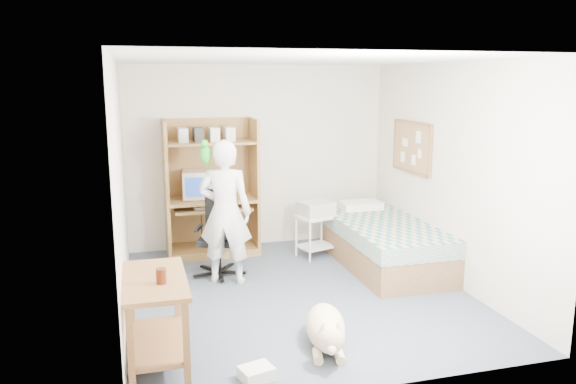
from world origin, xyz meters
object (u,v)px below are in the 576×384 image
Objects in this scene: bed at (384,243)px; printer_cart at (316,229)px; office_chair at (220,245)px; side_desk at (156,308)px; dog at (326,328)px; person at (225,212)px; computer_hutch at (211,193)px.

printer_cart is (-0.71, 0.58, 0.08)m from bed.
bed is 2.05m from office_chair.
side_desk reaches higher than dog.
person reaches higher than printer_cart.
side_desk is at bearing -169.12° from dog.
printer_cart is at bearing 87.51° from dog.
bed is 2.36m from dog.
office_chair is at bearing 119.58° from dog.
side_desk is at bearing -147.50° from bed.
bed reaches higher than dog.
bed is 2.03× the size of office_chair.
printer_cart is (0.71, 2.47, 0.20)m from dog.
printer_cart is at bearing -133.62° from person.
computer_hutch is 1.81× the size of office_chair.
person reaches higher than office_chair.
office_chair is 2.23m from dog.
dog is (1.43, -0.07, -0.32)m from side_desk.
computer_hutch is at bearing 108.43° from office_chair.
computer_hutch reaches higher than dog.
side_desk is 2.23m from office_chair.
computer_hutch reaches higher than office_chair.
bed is 2.07m from person.
office_chair is 1.77× the size of printer_cart.
computer_hutch is 3.13m from dog.
side_desk is 3.22m from printer_cart.
bed is 1.22× the size of person.
dog is (-1.42, -1.88, -0.11)m from bed.
dog is (0.58, -1.84, -0.65)m from person.
office_chair is at bearing 176.60° from printer_cart.
printer_cart is (1.29, -0.54, -0.45)m from computer_hutch.
dog is at bearing -2.72° from side_desk.
computer_hutch is 1.47m from printer_cart.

